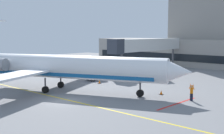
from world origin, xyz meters
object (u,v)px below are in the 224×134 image
object	(u,v)px
regional_jet	(58,67)
marshaller	(192,92)
pushback_tractor	(97,75)
baggage_tug	(107,63)
belt_loader	(160,74)
fuel_tank	(140,66)

from	to	relation	value
regional_jet	marshaller	xyz separation A→B (m)	(16.11, 6.51, -2.26)
regional_jet	pushback_tractor	size ratio (longest dim) A/B	9.43
regional_jet	baggage_tug	xyz separation A→B (m)	(-14.93, 25.29, -2.39)
pushback_tractor	marshaller	distance (m)	19.14
marshaller	belt_loader	bearing A→B (deg)	136.75
baggage_tug	belt_loader	distance (m)	21.42
baggage_tug	belt_loader	world-z (taller)	belt_loader
baggage_tug	fuel_tank	distance (m)	12.13
regional_jet	belt_loader	world-z (taller)	regional_jet
belt_loader	baggage_tug	bearing A→B (deg)	157.49
belt_loader	marshaller	xyz separation A→B (m)	(11.25, -10.58, 0.08)
fuel_tank	marshaller	xyz separation A→B (m)	(19.29, -15.77, -0.29)
pushback_tractor	marshaller	world-z (taller)	marshaller
regional_jet	fuel_tank	distance (m)	22.59
fuel_tank	pushback_tractor	bearing A→B (deg)	-87.69
pushback_tractor	belt_loader	bearing A→B (deg)	42.82
pushback_tractor	fuel_tank	size ratio (longest dim) A/B	0.45
belt_loader	fuel_tank	bearing A→B (deg)	147.18
belt_loader	pushback_tractor	bearing A→B (deg)	-137.18
regional_jet	fuel_tank	size ratio (longest dim) A/B	4.22
regional_jet	belt_loader	distance (m)	17.92
regional_jet	baggage_tug	distance (m)	29.47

